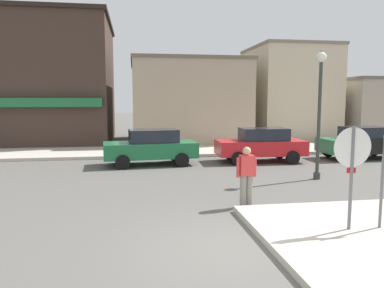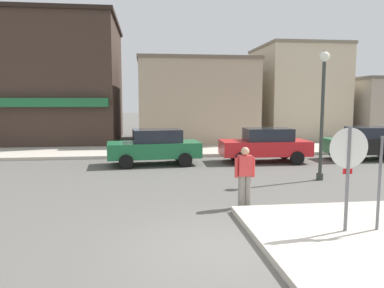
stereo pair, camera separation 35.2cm
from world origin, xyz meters
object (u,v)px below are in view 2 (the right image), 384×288
Objects in this scene: stop_sign at (348,165)px; parked_car_nearest at (155,146)px; parked_car_third at (369,143)px; lamp_post at (323,96)px; one_way_sign at (380,174)px; parked_car_second at (265,145)px; pedestrian_crossing_near at (245,175)px.

stop_sign is 0.56× the size of parked_car_nearest.
parked_car_third is at bearing 55.56° from stop_sign.
parked_car_nearest is (-5.75, 3.94, -2.15)m from lamp_post.
one_way_sign reaches higher than parked_car_third.
parked_car_third is (5.16, 0.10, 0.00)m from parked_car_second.
pedestrian_crossing_near is at bearing -72.62° from parked_car_nearest.
parked_car_nearest is at bearing 114.90° from one_way_sign.
one_way_sign is 3.29m from pedestrian_crossing_near.
stop_sign reaches higher than parked_car_second.
pedestrian_crossing_near is at bearing 131.94° from one_way_sign.
pedestrian_crossing_near is (-2.18, 2.42, -0.46)m from one_way_sign.
stop_sign is at bearing -58.48° from pedestrian_crossing_near.
one_way_sign is 10.37m from parked_car_nearest.
parked_car_second is (5.04, 0.04, 0.00)m from parked_car_nearest.
lamp_post reaches higher than parked_car_second.
parked_car_second is 2.52× the size of pedestrian_crossing_near.
lamp_post is at bearing -137.35° from parked_car_third.
pedestrian_crossing_near reaches higher than parked_car_nearest.
parked_car_nearest is 10.19m from parked_car_third.
one_way_sign is at bearing -121.46° from parked_car_third.
pedestrian_crossing_near is at bearing -139.77° from lamp_post.
parked_car_second and parked_car_third have the same top height.
parked_car_nearest is 5.04m from parked_car_second.
one_way_sign is at bearing -65.10° from parked_car_nearest.
parked_car_third is at bearing 58.54° from one_way_sign.
one_way_sign is 11.19m from parked_car_third.
parked_car_nearest is at bearing -179.50° from parked_car_second.
lamp_post reaches higher than parked_car_third.
stop_sign reaches higher than parked_car_nearest.
parked_car_second is at bearing -178.90° from parked_car_third.
pedestrian_crossing_near reaches higher than parked_car_second.
pedestrian_crossing_near is (-2.86, -7.01, 0.06)m from parked_car_second.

